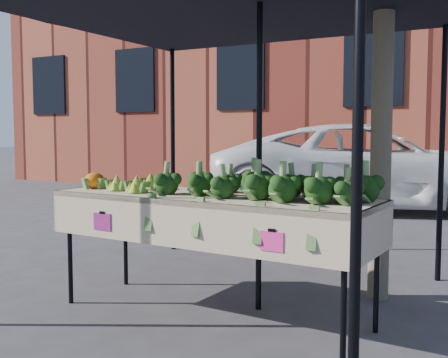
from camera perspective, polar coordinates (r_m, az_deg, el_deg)
ground at (r=4.13m, az=-5.03°, el=-14.19°), size 90.00×90.00×0.00m
table at (r=4.01m, az=-1.37°, el=-8.05°), size 2.45×0.95×0.90m
canopy at (r=4.33m, az=-0.09°, el=5.15°), size 3.16×3.16×2.74m
broccoli_heap at (r=3.77m, az=3.94°, el=-0.19°), size 1.57×0.54×0.23m
romanesco_cluster at (r=4.29m, az=-9.22°, el=-0.01°), size 0.41×0.45×0.18m
cauliflower_pair at (r=4.51m, az=-13.37°, el=0.03°), size 0.18×0.18×0.16m
vehicle at (r=10.11m, az=15.02°, el=12.50°), size 2.26×2.88×5.47m
building_left at (r=17.15m, az=3.37°, el=15.32°), size 12.00×8.00×9.00m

